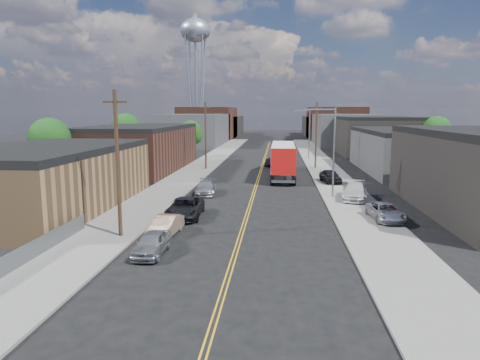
% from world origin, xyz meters
% --- Properties ---
extents(ground, '(260.00, 260.00, 0.00)m').
position_xyz_m(ground, '(0.00, 60.00, 0.00)').
color(ground, black).
rests_on(ground, ground).
extents(centerline, '(0.32, 120.00, 0.01)m').
position_xyz_m(centerline, '(0.00, 45.00, 0.01)').
color(centerline, gold).
rests_on(centerline, ground).
extents(sidewalk_left, '(5.00, 140.00, 0.15)m').
position_xyz_m(sidewalk_left, '(-9.50, 45.00, 0.07)').
color(sidewalk_left, slate).
rests_on(sidewalk_left, ground).
extents(sidewalk_right, '(5.00, 140.00, 0.15)m').
position_xyz_m(sidewalk_right, '(9.50, 45.00, 0.07)').
color(sidewalk_right, slate).
rests_on(sidewalk_right, ground).
extents(warehouse_tan, '(12.00, 22.00, 5.60)m').
position_xyz_m(warehouse_tan, '(-18.00, 18.00, 2.80)').
color(warehouse_tan, olive).
rests_on(warehouse_tan, ground).
extents(warehouse_brown, '(12.00, 26.00, 6.60)m').
position_xyz_m(warehouse_brown, '(-18.00, 44.00, 3.30)').
color(warehouse_brown, '#44241B').
rests_on(warehouse_brown, ground).
extents(industrial_right_b, '(14.00, 24.00, 6.10)m').
position_xyz_m(industrial_right_b, '(22.00, 46.00, 3.05)').
color(industrial_right_b, '#343436').
rests_on(industrial_right_b, ground).
extents(industrial_right_c, '(14.00, 22.00, 7.60)m').
position_xyz_m(industrial_right_c, '(22.00, 72.00, 3.80)').
color(industrial_right_c, black).
rests_on(industrial_right_c, ground).
extents(skyline_left_a, '(16.00, 30.00, 8.00)m').
position_xyz_m(skyline_left_a, '(-20.00, 95.00, 4.00)').
color(skyline_left_a, '#343436').
rests_on(skyline_left_a, ground).
extents(skyline_right_a, '(16.00, 30.00, 8.00)m').
position_xyz_m(skyline_right_a, '(20.00, 95.00, 4.00)').
color(skyline_right_a, '#343436').
rests_on(skyline_right_a, ground).
extents(skyline_left_b, '(16.00, 26.00, 10.00)m').
position_xyz_m(skyline_left_b, '(-20.00, 120.00, 5.00)').
color(skyline_left_b, '#44241B').
rests_on(skyline_left_b, ground).
extents(skyline_right_b, '(16.00, 26.00, 10.00)m').
position_xyz_m(skyline_right_b, '(20.00, 120.00, 5.00)').
color(skyline_right_b, '#44241B').
rests_on(skyline_right_b, ground).
extents(skyline_left_c, '(16.00, 40.00, 7.00)m').
position_xyz_m(skyline_left_c, '(-20.00, 140.00, 3.50)').
color(skyline_left_c, black).
rests_on(skyline_left_c, ground).
extents(skyline_right_c, '(16.00, 40.00, 7.00)m').
position_xyz_m(skyline_right_c, '(20.00, 140.00, 3.50)').
color(skyline_right_c, black).
rests_on(skyline_right_c, ground).
extents(water_tower, '(9.00, 9.00, 36.90)m').
position_xyz_m(water_tower, '(-22.00, 110.00, 30.65)').
color(water_tower, gray).
rests_on(water_tower, ground).
extents(streetlight_near, '(3.39, 0.25, 9.00)m').
position_xyz_m(streetlight_near, '(7.60, 25.00, 5.33)').
color(streetlight_near, gray).
rests_on(streetlight_near, ground).
extents(streetlight_far, '(3.39, 0.25, 9.00)m').
position_xyz_m(streetlight_far, '(7.60, 60.00, 5.33)').
color(streetlight_far, gray).
rests_on(streetlight_far, ground).
extents(utility_pole_left_near, '(1.60, 0.26, 10.00)m').
position_xyz_m(utility_pole_left_near, '(-8.20, 10.00, 5.14)').
color(utility_pole_left_near, black).
rests_on(utility_pole_left_near, ground).
extents(utility_pole_left_far, '(1.60, 0.26, 10.00)m').
position_xyz_m(utility_pole_left_far, '(-8.20, 45.00, 5.14)').
color(utility_pole_left_far, black).
rests_on(utility_pole_left_far, ground).
extents(utility_pole_right, '(1.60, 0.26, 10.00)m').
position_xyz_m(utility_pole_right, '(8.20, 48.00, 5.14)').
color(utility_pole_right, black).
rests_on(utility_pole_right, ground).
extents(chainlink_fence, '(0.05, 16.00, 1.22)m').
position_xyz_m(chainlink_fence, '(-11.50, 3.50, 0.66)').
color(chainlink_fence, slate).
rests_on(chainlink_fence, ground).
extents(tree_left_near, '(4.85, 4.76, 7.91)m').
position_xyz_m(tree_left_near, '(-23.94, 30.00, 5.18)').
color(tree_left_near, black).
rests_on(tree_left_near, ground).
extents(tree_left_mid, '(5.10, 5.04, 8.37)m').
position_xyz_m(tree_left_mid, '(-23.94, 55.00, 5.48)').
color(tree_left_mid, black).
rests_on(tree_left_mid, ground).
extents(tree_left_far, '(4.35, 4.20, 6.97)m').
position_xyz_m(tree_left_far, '(-13.94, 62.00, 4.57)').
color(tree_left_far, black).
rests_on(tree_left_far, ground).
extents(tree_right_far, '(4.85, 4.76, 7.91)m').
position_xyz_m(tree_right_far, '(30.06, 60.00, 5.18)').
color(tree_right_far, black).
rests_on(tree_right_far, ground).
extents(semi_truck, '(2.96, 16.87, 4.42)m').
position_xyz_m(semi_truck, '(3.15, 39.67, 2.52)').
color(semi_truck, silver).
rests_on(semi_truck, ground).
extents(car_left_a, '(1.68, 4.12, 1.40)m').
position_xyz_m(car_left_a, '(-5.00, 6.68, 0.70)').
color(car_left_a, '#989C9D').
rests_on(car_left_a, ground).
extents(car_left_b, '(1.80, 4.30, 1.38)m').
position_xyz_m(car_left_b, '(-5.24, 10.75, 0.69)').
color(car_left_b, '#91755F').
rests_on(car_left_b, ground).
extents(car_left_c, '(2.88, 5.80, 1.58)m').
position_xyz_m(car_left_c, '(-5.00, 16.00, 0.79)').
color(car_left_c, black).
rests_on(car_left_c, ground).
extents(car_left_d, '(2.30, 4.98, 1.41)m').
position_xyz_m(car_left_d, '(-5.00, 26.00, 0.70)').
color(car_left_d, '#999A9E').
rests_on(car_left_d, ground).
extents(car_right_lot_a, '(2.48, 4.84, 1.31)m').
position_xyz_m(car_right_lot_a, '(11.00, 16.00, 0.80)').
color(car_right_lot_a, '#ADAFB2').
rests_on(car_right_lot_a, sidewalk_right).
extents(car_right_lot_b, '(3.22, 5.82, 1.60)m').
position_xyz_m(car_right_lot_b, '(9.98, 24.00, 0.95)').
color(car_right_lot_b, silver).
rests_on(car_right_lot_b, sidewalk_right).
extents(car_right_lot_c, '(2.62, 4.78, 1.54)m').
position_xyz_m(car_right_lot_c, '(8.82, 34.00, 0.92)').
color(car_right_lot_c, black).
rests_on(car_right_lot_c, sidewalk_right).
extents(car_ahead_truck, '(2.14, 4.59, 1.27)m').
position_xyz_m(car_ahead_truck, '(1.50, 50.25, 0.64)').
color(car_ahead_truck, black).
rests_on(car_ahead_truck, ground).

